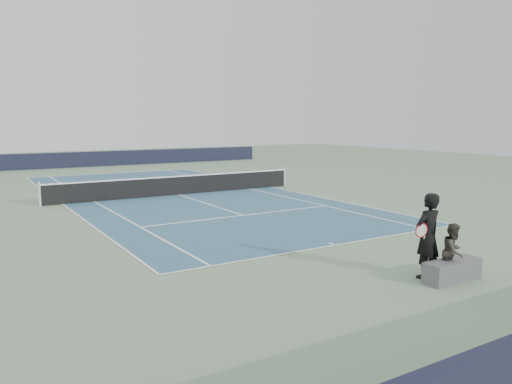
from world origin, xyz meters
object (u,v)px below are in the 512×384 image
tennis_net (178,185)px  tennis_ball (444,282)px  tennis_player (428,236)px  spectator_bench (453,260)px

tennis_net → tennis_ball: bearing=-90.7°
tennis_player → spectator_bench: bearing=-56.1°
tennis_net → spectator_bench: bearing=-89.5°
tennis_net → tennis_ball: size_ratio=183.26×
tennis_player → spectator_bench: tennis_player is taller
tennis_player → tennis_ball: size_ratio=28.69×
tennis_player → tennis_ball: tennis_player is taller
spectator_bench → tennis_ball: bearing=-173.3°
tennis_net → spectator_bench: (0.14, -15.81, -0.02)m
tennis_net → tennis_player: tennis_player is taller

